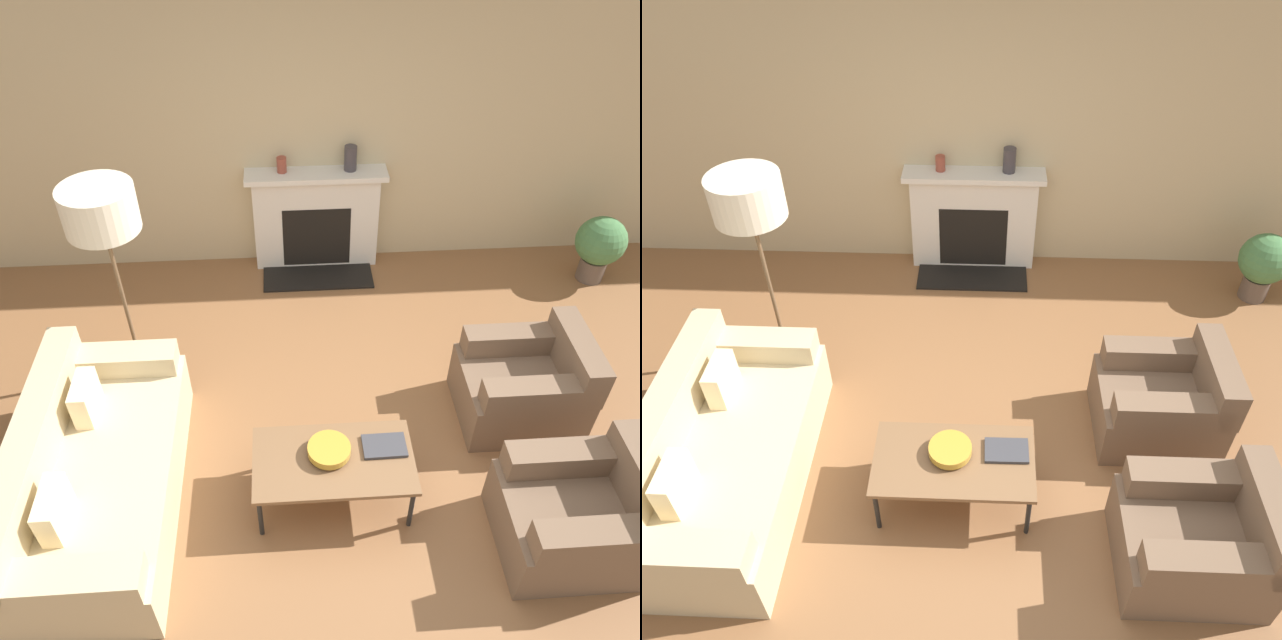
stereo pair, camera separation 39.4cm
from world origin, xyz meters
TOP-DOWN VIEW (x-y plane):
  - ground_plane at (0.00, 0.00)m, footprint 18.00×18.00m
  - wall_back at (0.00, 2.75)m, footprint 18.00×0.06m
  - fireplace at (-0.13, 2.60)m, footprint 1.30×0.59m
  - couch at (-1.73, -0.05)m, footprint 0.92×1.87m
  - armchair_near at (1.30, -0.53)m, footprint 0.87×0.73m
  - armchair_far at (1.30, 0.54)m, footprint 0.87×0.73m
  - coffee_table at (-0.19, -0.11)m, footprint 1.04×0.58m
  - bowl at (-0.22, -0.06)m, footprint 0.28×0.28m
  - book at (0.15, -0.03)m, footprint 0.29×0.19m
  - floor_lamp at (-1.67, 1.19)m, footprint 0.51×0.51m
  - mantel_vase_left at (-0.44, 2.62)m, footprint 0.09×0.09m
  - mantel_vase_center_left at (0.18, 2.62)m, footprint 0.11×0.11m
  - potted_plant at (2.51, 2.16)m, footprint 0.46×0.46m

SIDE VIEW (x-z plane):
  - ground_plane at x=0.00m, z-range 0.00..0.00m
  - armchair_near at x=1.30m, z-range -0.08..0.67m
  - armchair_far at x=1.30m, z-range -0.08..0.67m
  - couch at x=-1.73m, z-range -0.09..0.69m
  - coffee_table at x=-0.19m, z-range 0.18..0.59m
  - potted_plant at x=2.51m, z-range 0.06..0.73m
  - book at x=0.15m, z-range 0.41..0.44m
  - bowl at x=-0.22m, z-range 0.42..0.49m
  - fireplace at x=-0.13m, z-range -0.01..0.99m
  - mantel_vase_left at x=-0.44m, z-range 1.01..1.15m
  - mantel_vase_center_left at x=0.18m, z-range 1.01..1.23m
  - wall_back at x=0.00m, z-range 0.00..2.90m
  - floor_lamp at x=-1.67m, z-range 0.63..2.33m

